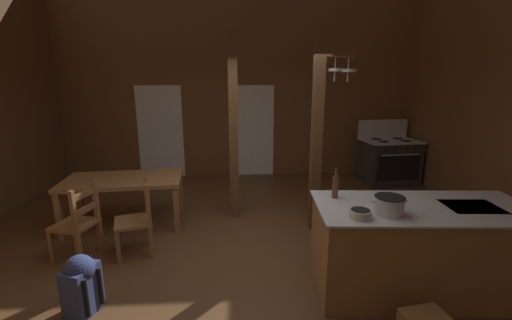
# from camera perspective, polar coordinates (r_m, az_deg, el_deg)

# --- Properties ---
(ground_plane) EXTENTS (8.54, 8.46, 0.10)m
(ground_plane) POSITION_cam_1_polar(r_m,az_deg,el_deg) (4.26, -2.59, -17.79)
(ground_plane) COLOR brown
(wall_back) EXTENTS (8.54, 0.14, 4.52)m
(wall_back) POSITION_cam_1_polar(r_m,az_deg,el_deg) (7.53, -3.22, 14.37)
(wall_back) COLOR brown
(wall_back) RESTS_ON ground_plane
(glazed_door_back_left) EXTENTS (1.00, 0.01, 2.05)m
(glazed_door_back_left) POSITION_cam_1_polar(r_m,az_deg,el_deg) (7.74, -16.15, 4.65)
(glazed_door_back_left) COLOR white
(glazed_door_back_left) RESTS_ON ground_plane
(glazed_panel_back_right) EXTENTS (0.84, 0.01, 2.05)m
(glazed_panel_back_right) POSITION_cam_1_polar(r_m,az_deg,el_deg) (7.56, -0.15, 4.98)
(glazed_panel_back_right) COLOR white
(glazed_panel_back_right) RESTS_ON ground_plane
(kitchen_island) EXTENTS (2.22, 1.10, 0.94)m
(kitchen_island) POSITION_cam_1_polar(r_m,az_deg,el_deg) (3.94, 26.34, -13.52)
(kitchen_island) COLOR olive
(kitchen_island) RESTS_ON ground_plane
(stove_range) EXTENTS (1.21, 0.92, 1.32)m
(stove_range) POSITION_cam_1_polar(r_m,az_deg,el_deg) (7.62, 21.91, -0.10)
(stove_range) COLOR #2B2B2B
(stove_range) RESTS_ON ground_plane
(support_post_with_pot_rack) EXTENTS (0.58, 0.22, 2.87)m
(support_post_with_pot_rack) POSITION_cam_1_polar(r_m,az_deg,el_deg) (4.73, 10.77, 5.59)
(support_post_with_pot_rack) COLOR brown
(support_post_with_pot_rack) RESTS_ON ground_plane
(support_post_center) EXTENTS (0.14, 0.14, 2.87)m
(support_post_center) POSITION_cam_1_polar(r_m,az_deg,el_deg) (5.12, -3.89, 5.41)
(support_post_center) COLOR brown
(support_post_center) RESTS_ON ground_plane
(dining_table) EXTENTS (1.78, 1.06, 0.74)m
(dining_table) POSITION_cam_1_polar(r_m,az_deg,el_deg) (5.36, -21.86, -3.82)
(dining_table) COLOR olive
(dining_table) RESTS_ON ground_plane
(ladderback_chair_near_window) EXTENTS (0.55, 0.55, 0.95)m
(ladderback_chair_near_window) POSITION_cam_1_polar(r_m,az_deg,el_deg) (4.51, -19.78, -9.62)
(ladderback_chair_near_window) COLOR brown
(ladderback_chair_near_window) RESTS_ON ground_plane
(ladderback_chair_by_post) EXTENTS (0.54, 0.54, 0.95)m
(ladderback_chair_by_post) POSITION_cam_1_polar(r_m,az_deg,el_deg) (4.68, -28.36, -9.61)
(ladderback_chair_by_post) COLOR brown
(ladderback_chair_by_post) RESTS_ON ground_plane
(backpack) EXTENTS (0.36, 0.37, 0.60)m
(backpack) POSITION_cam_1_polar(r_m,az_deg,el_deg) (3.70, -27.94, -18.24)
(backpack) COLOR navy
(backpack) RESTS_ON ground_plane
(stockpot_on_counter) EXTENTS (0.35, 0.28, 0.17)m
(stockpot_on_counter) POSITION_cam_1_polar(r_m,az_deg,el_deg) (3.37, 22.00, -7.25)
(stockpot_on_counter) COLOR #B7BABF
(stockpot_on_counter) RESTS_ON kitchen_island
(mixing_bowl_on_counter) EXTENTS (0.21, 0.21, 0.08)m
(mixing_bowl_on_counter) POSITION_cam_1_polar(r_m,az_deg,el_deg) (3.22, 17.53, -8.82)
(mixing_bowl_on_counter) COLOR #B2A893
(mixing_bowl_on_counter) RESTS_ON kitchen_island
(bottle_tall_on_counter) EXTENTS (0.07, 0.07, 0.33)m
(bottle_tall_on_counter) POSITION_cam_1_polar(r_m,az_deg,el_deg) (3.63, 13.52, -4.43)
(bottle_tall_on_counter) COLOR #56331E
(bottle_tall_on_counter) RESTS_ON kitchen_island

